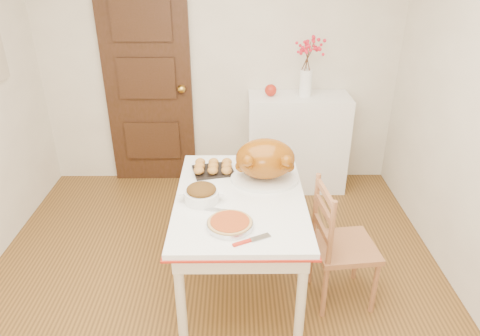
{
  "coord_description": "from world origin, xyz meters",
  "views": [
    {
      "loc": [
        0.16,
        -2.23,
        2.24
      ],
      "look_at": [
        0.19,
        0.32,
        0.94
      ],
      "focal_mm": 32.76,
      "sensor_mm": 36.0,
      "label": 1
    }
  ],
  "objects_px": {
    "sideboard": "(297,143)",
    "turkey_platter": "(265,161)",
    "chair_oak": "(345,244)",
    "pumpkin_pie": "(230,223)",
    "kitchen_table": "(240,242)"
  },
  "relations": [
    {
      "from": "sideboard",
      "to": "turkey_platter",
      "type": "relative_size",
      "value": 2.02
    },
    {
      "from": "chair_oak",
      "to": "pumpkin_pie",
      "type": "height_order",
      "value": "chair_oak"
    },
    {
      "from": "kitchen_table",
      "to": "sideboard",
      "type": "bearing_deg",
      "value": 68.9
    },
    {
      "from": "kitchen_table",
      "to": "turkey_platter",
      "type": "height_order",
      "value": "turkey_platter"
    },
    {
      "from": "sideboard",
      "to": "turkey_platter",
      "type": "bearing_deg",
      "value": -107.4
    },
    {
      "from": "kitchen_table",
      "to": "pumpkin_pie",
      "type": "relative_size",
      "value": 4.64
    },
    {
      "from": "kitchen_table",
      "to": "turkey_platter",
      "type": "relative_size",
      "value": 2.65
    },
    {
      "from": "chair_oak",
      "to": "kitchen_table",
      "type": "bearing_deg",
      "value": 73.72
    },
    {
      "from": "turkey_platter",
      "to": "pumpkin_pie",
      "type": "distance_m",
      "value": 0.64
    },
    {
      "from": "chair_oak",
      "to": "turkey_platter",
      "type": "relative_size",
      "value": 1.89
    },
    {
      "from": "sideboard",
      "to": "kitchen_table",
      "type": "relative_size",
      "value": 0.76
    },
    {
      "from": "turkey_platter",
      "to": "chair_oak",
      "type": "bearing_deg",
      "value": -40.22
    },
    {
      "from": "sideboard",
      "to": "kitchen_table",
      "type": "height_order",
      "value": "sideboard"
    },
    {
      "from": "sideboard",
      "to": "pumpkin_pie",
      "type": "bearing_deg",
      "value": -109.01
    },
    {
      "from": "turkey_platter",
      "to": "pumpkin_pie",
      "type": "height_order",
      "value": "turkey_platter"
    }
  ]
}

